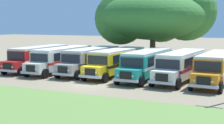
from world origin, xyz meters
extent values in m
plane|color=#84755B|center=(0.00, 0.00, 0.00)|extent=(220.00, 220.00, 0.00)
cube|color=olive|center=(0.00, -8.34, 0.00)|extent=(80.00, 9.13, 0.01)
cube|color=red|center=(-10.55, 6.41, 1.55)|extent=(2.92, 9.31, 2.10)
cube|color=white|center=(-10.55, 6.41, 1.38)|extent=(2.95, 9.33, 0.24)
cube|color=black|center=(-9.30, 6.77, 2.05)|extent=(0.41, 7.99, 0.80)
cube|color=black|center=(-11.84, 6.65, 2.05)|extent=(0.41, 7.99, 0.80)
cube|color=beige|center=(-10.55, 6.41, 2.71)|extent=(2.84, 9.20, 0.22)
cube|color=red|center=(-10.31, 1.11, 1.02)|extent=(2.26, 1.50, 1.05)
cube|color=black|center=(-10.27, 0.37, 1.05)|extent=(1.10, 0.15, 0.70)
cube|color=#B7B7BC|center=(-10.27, 0.33, 0.62)|extent=(2.41, 0.31, 0.24)
cube|color=black|center=(-10.34, 1.78, 2.05)|extent=(2.20, 0.16, 0.84)
cube|color=white|center=(-10.77, 11.02, 1.45)|extent=(0.90, 0.10, 1.30)
sphere|color=#EAE5C6|center=(-9.57, 0.36, 1.05)|extent=(0.20, 0.20, 0.20)
sphere|color=#EAE5C6|center=(-10.97, 0.29, 1.05)|extent=(0.20, 0.20, 0.20)
cylinder|color=black|center=(-9.11, 1.27, 0.50)|extent=(0.33, 1.01, 1.00)
cylinder|color=black|center=(-11.51, 1.16, 0.50)|extent=(0.33, 1.01, 1.00)
cylinder|color=black|center=(-9.49, 9.46, 0.50)|extent=(0.33, 1.01, 1.00)
cylinder|color=black|center=(-11.89, 9.35, 0.50)|extent=(0.33, 1.01, 1.00)
cube|color=silver|center=(-7.01, 6.17, 1.55)|extent=(2.61, 9.23, 2.10)
cube|color=red|center=(-7.01, 6.17, 1.38)|extent=(2.64, 9.25, 0.24)
cube|color=black|center=(-5.74, 6.48, 2.05)|extent=(0.13, 8.00, 0.80)
cube|color=black|center=(-8.28, 6.45, 2.05)|extent=(0.13, 8.00, 0.80)
cube|color=silver|center=(-7.01, 6.17, 2.71)|extent=(2.53, 9.13, 0.22)
cube|color=silver|center=(-6.95, 0.87, 1.02)|extent=(2.22, 1.43, 1.05)
cube|color=black|center=(-6.94, 0.13, 1.05)|extent=(1.10, 0.11, 0.70)
cube|color=#B7B7BC|center=(-6.94, 0.09, 0.62)|extent=(2.40, 0.23, 0.24)
cube|color=black|center=(-6.96, 1.54, 2.05)|extent=(2.20, 0.09, 0.84)
cube|color=red|center=(-7.07, 10.79, 1.45)|extent=(0.90, 0.07, 1.30)
sphere|color=#EAE5C6|center=(-6.24, 0.09, 1.05)|extent=(0.20, 0.20, 0.20)
sphere|color=#EAE5C6|center=(-7.64, 0.07, 1.05)|extent=(0.20, 0.20, 0.20)
cylinder|color=black|center=(-5.75, 0.98, 0.50)|extent=(0.29, 1.00, 1.00)
cylinder|color=black|center=(-8.15, 0.95, 0.50)|extent=(0.29, 1.00, 1.00)
cylinder|color=black|center=(-5.85, 9.18, 0.50)|extent=(0.29, 1.00, 1.00)
cylinder|color=black|center=(-8.25, 9.15, 0.50)|extent=(0.29, 1.00, 1.00)
cube|color=#9E9993|center=(-3.49, 6.86, 1.55)|extent=(2.52, 9.20, 2.10)
cube|color=#282828|center=(-3.49, 6.86, 1.38)|extent=(2.55, 9.22, 0.24)
cube|color=black|center=(-2.22, 7.16, 2.05)|extent=(0.06, 8.00, 0.80)
cube|color=black|center=(-4.76, 7.16, 2.05)|extent=(0.06, 8.00, 0.80)
cube|color=beige|center=(-3.49, 6.86, 2.71)|extent=(2.44, 9.10, 0.22)
cube|color=#9E9993|center=(-3.50, 1.56, 1.02)|extent=(2.20, 1.40, 1.05)
cube|color=black|center=(-3.50, 0.82, 1.05)|extent=(1.10, 0.10, 0.70)
cube|color=#B7B7BC|center=(-3.50, 0.78, 0.62)|extent=(2.40, 0.20, 0.24)
cube|color=black|center=(-3.50, 2.23, 2.05)|extent=(2.20, 0.06, 0.84)
cube|color=#282828|center=(-3.48, 11.48, 1.45)|extent=(0.90, 0.06, 1.30)
sphere|color=#EAE5C6|center=(-2.80, 0.77, 1.05)|extent=(0.20, 0.20, 0.20)
sphere|color=#EAE5C6|center=(-4.20, 0.77, 1.05)|extent=(0.20, 0.20, 0.20)
cylinder|color=black|center=(-2.30, 1.66, 0.50)|extent=(0.28, 1.00, 1.00)
cylinder|color=black|center=(-4.70, 1.66, 0.50)|extent=(0.28, 1.00, 1.00)
cylinder|color=black|center=(-2.28, 9.86, 0.50)|extent=(0.28, 1.00, 1.00)
cylinder|color=black|center=(-4.68, 9.86, 0.50)|extent=(0.28, 1.00, 1.00)
cube|color=yellow|center=(-0.15, 6.73, 1.55)|extent=(2.74, 9.26, 2.10)
cube|color=black|center=(-0.15, 6.73, 1.38)|extent=(2.77, 9.28, 0.24)
cube|color=black|center=(1.12, 6.99, 2.05)|extent=(0.25, 8.00, 0.80)
cube|color=black|center=(-1.42, 7.06, 2.05)|extent=(0.25, 8.00, 0.80)
cube|color=silver|center=(-0.15, 6.73, 2.71)|extent=(2.66, 9.16, 0.22)
cube|color=yellow|center=(-0.30, 1.43, 1.02)|extent=(2.24, 1.46, 1.05)
cube|color=black|center=(-0.31, 0.69, 1.05)|extent=(1.10, 0.13, 0.70)
cube|color=#B7B7BC|center=(-0.32, 0.65, 0.62)|extent=(2.40, 0.26, 0.24)
cube|color=black|center=(-0.28, 2.10, 2.05)|extent=(2.20, 0.12, 0.84)
cube|color=black|center=(-0.03, 11.34, 1.45)|extent=(0.90, 0.08, 1.30)
sphere|color=#EAE5C6|center=(0.38, 0.62, 1.05)|extent=(0.20, 0.20, 0.20)
sphere|color=#EAE5C6|center=(-1.02, 0.66, 1.05)|extent=(0.20, 0.20, 0.20)
cylinder|color=black|center=(0.91, 1.50, 0.50)|extent=(0.31, 1.01, 1.00)
cylinder|color=black|center=(-1.49, 1.56, 0.50)|extent=(0.31, 1.01, 1.00)
cylinder|color=black|center=(1.13, 9.69, 0.50)|extent=(0.31, 1.01, 1.00)
cylinder|color=black|center=(-1.27, 9.76, 0.50)|extent=(0.31, 1.01, 1.00)
cube|color=teal|center=(3.50, 6.27, 1.55)|extent=(2.56, 9.22, 2.10)
cube|color=white|center=(3.50, 6.27, 1.38)|extent=(2.59, 9.24, 0.24)
cube|color=black|center=(4.76, 6.58, 2.05)|extent=(0.09, 8.00, 0.80)
cube|color=black|center=(2.22, 6.57, 2.05)|extent=(0.09, 8.00, 0.80)
cube|color=beige|center=(3.50, 6.27, 2.71)|extent=(2.48, 9.11, 0.22)
cube|color=teal|center=(3.53, 0.97, 1.02)|extent=(2.21, 1.41, 1.05)
cube|color=black|center=(3.53, 0.23, 1.05)|extent=(1.10, 0.11, 0.70)
cube|color=#B7B7BC|center=(3.53, 0.19, 0.62)|extent=(2.40, 0.21, 0.24)
cube|color=black|center=(3.52, 1.64, 2.05)|extent=(2.20, 0.07, 0.84)
cube|color=white|center=(3.47, 10.89, 1.45)|extent=(0.90, 0.07, 1.30)
sphere|color=#EAE5C6|center=(4.23, 0.19, 1.05)|extent=(0.20, 0.20, 0.20)
sphere|color=#EAE5C6|center=(2.83, 0.18, 1.05)|extent=(0.20, 0.20, 0.20)
cylinder|color=black|center=(4.73, 1.08, 0.50)|extent=(0.29, 1.00, 1.00)
cylinder|color=black|center=(2.33, 1.07, 0.50)|extent=(0.29, 1.00, 1.00)
cylinder|color=black|center=(4.68, 9.28, 0.50)|extent=(0.29, 1.00, 1.00)
cylinder|color=black|center=(2.28, 9.27, 0.50)|extent=(0.29, 1.00, 1.00)
cube|color=silver|center=(7.04, 6.57, 1.55)|extent=(2.98, 9.32, 2.10)
cube|color=maroon|center=(7.04, 6.57, 1.38)|extent=(3.01, 9.34, 0.24)
cube|color=black|center=(8.32, 6.80, 2.05)|extent=(0.46, 7.99, 0.80)
cube|color=black|center=(5.79, 6.93, 2.05)|extent=(0.46, 7.99, 0.80)
cube|color=silver|center=(7.04, 6.57, 2.71)|extent=(2.89, 9.21, 0.22)
cube|color=silver|center=(6.76, 1.27, 1.02)|extent=(2.27, 1.51, 1.05)
cube|color=black|center=(6.72, 0.53, 1.05)|extent=(1.10, 0.16, 0.70)
cube|color=#B7B7BC|center=(6.72, 0.49, 0.62)|extent=(2.41, 0.33, 0.24)
cube|color=black|center=(6.80, 1.94, 2.05)|extent=(2.20, 0.17, 0.84)
cube|color=maroon|center=(7.28, 11.18, 1.45)|extent=(0.90, 0.11, 1.30)
sphere|color=#EAE5C6|center=(7.42, 0.45, 1.05)|extent=(0.20, 0.20, 0.20)
sphere|color=#EAE5C6|center=(6.02, 0.52, 1.05)|extent=(0.20, 0.20, 0.20)
cylinder|color=black|center=(7.97, 1.31, 0.50)|extent=(0.33, 1.01, 1.00)
cylinder|color=black|center=(5.57, 1.44, 0.50)|extent=(0.33, 1.01, 1.00)
cylinder|color=black|center=(8.40, 9.50, 0.50)|extent=(0.33, 1.01, 1.00)
cylinder|color=black|center=(6.00, 9.63, 0.50)|extent=(0.33, 1.01, 1.00)
cube|color=orange|center=(10.41, 6.48, 1.55)|extent=(2.82, 9.28, 2.10)
cube|color=white|center=(10.41, 6.48, 1.38)|extent=(2.85, 9.30, 0.24)
cube|color=black|center=(9.15, 6.83, 2.05)|extent=(0.32, 8.00, 0.80)
cube|color=beige|center=(10.41, 6.48, 2.71)|extent=(2.73, 9.18, 0.22)
cube|color=orange|center=(10.22, 1.19, 1.02)|extent=(2.25, 1.48, 1.05)
cube|color=black|center=(10.20, 0.45, 1.05)|extent=(1.10, 0.14, 0.70)
cube|color=#B7B7BC|center=(10.20, 0.41, 0.62)|extent=(2.41, 0.28, 0.24)
cube|color=black|center=(10.25, 1.86, 2.05)|extent=(2.20, 0.14, 0.84)
sphere|color=#EAE5C6|center=(10.90, 0.37, 1.05)|extent=(0.20, 0.20, 0.20)
sphere|color=#EAE5C6|center=(9.50, 0.42, 1.05)|extent=(0.20, 0.20, 0.20)
cylinder|color=black|center=(11.43, 1.25, 0.50)|extent=(0.31, 1.01, 1.00)
cylinder|color=black|center=(9.03, 1.33, 0.50)|extent=(0.31, 1.01, 1.00)
cylinder|color=black|center=(9.31, 9.52, 0.50)|extent=(0.31, 1.01, 1.00)
cylinder|color=brown|center=(-0.01, 17.92, 2.09)|extent=(0.78, 0.78, 4.17)
ellipsoid|color=#33702D|center=(-0.01, 17.92, 6.64)|extent=(14.70, 14.69, 6.57)
sphere|color=#33702D|center=(4.22, 19.71, 7.32)|extent=(8.19, 8.19, 8.19)
sphere|color=#33702D|center=(-4.36, 16.57, 6.30)|extent=(7.34, 7.34, 7.34)
sphere|color=#33702D|center=(-0.01, 21.58, 6.69)|extent=(7.73, 7.73, 7.73)
camera|label=1|loc=(14.84, -25.83, 5.57)|focal=52.48mm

